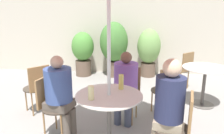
% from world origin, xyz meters
% --- Properties ---
extents(storefront_wall, '(10.00, 0.06, 3.00)m').
position_xyz_m(storefront_wall, '(0.00, 3.55, 1.50)').
color(storefront_wall, beige).
rests_on(storefront_wall, ground_plane).
extents(cafe_table_near, '(0.84, 0.84, 0.74)m').
position_xyz_m(cafe_table_near, '(0.16, -0.01, 0.57)').
color(cafe_table_near, '#514C47').
rests_on(cafe_table_near, ground_plane).
extents(cafe_table_far, '(0.82, 0.82, 0.74)m').
position_xyz_m(cafe_table_far, '(1.77, 1.45, 0.57)').
color(cafe_table_far, '#514C47').
rests_on(cafe_table_far, ground_plane).
extents(bistro_chair_0, '(0.46, 0.44, 0.86)m').
position_xyz_m(bistro_chair_0, '(0.99, -0.23, 0.52)').
color(bistro_chair_0, '#42382D').
rests_on(bistro_chair_0, ground_plane).
extents(bistro_chair_1, '(0.44, 0.46, 0.86)m').
position_xyz_m(bistro_chair_1, '(0.38, 0.83, 0.52)').
color(bistro_chair_1, '#42382D').
rests_on(bistro_chair_1, ground_plane).
extents(bistro_chair_2, '(0.46, 0.44, 0.86)m').
position_xyz_m(bistro_chair_2, '(-0.68, 0.21, 0.52)').
color(bistro_chair_2, '#42382D').
rests_on(bistro_chair_2, ground_plane).
extents(bistro_chair_3, '(0.48, 0.49, 0.86)m').
position_xyz_m(bistro_chair_3, '(1.58, 2.28, 0.52)').
color(bistro_chair_3, '#42382D').
rests_on(bistro_chair_3, ground_plane).
extents(bistro_chair_4, '(0.49, 0.49, 0.86)m').
position_xyz_m(bistro_chair_4, '(-1.16, 0.85, 0.52)').
color(bistro_chair_4, '#42382D').
rests_on(bistro_chair_4, ground_plane).
extents(bistro_chair_5, '(0.46, 0.47, 0.86)m').
position_xyz_m(bistro_chair_5, '(1.01, 0.91, 0.52)').
color(bistro_chair_5, '#42382D').
rests_on(bistro_chair_5, ground_plane).
extents(seated_person_0, '(0.38, 0.35, 1.25)m').
position_xyz_m(seated_person_0, '(0.85, -0.20, 0.74)').
color(seated_person_0, gray).
rests_on(seated_person_0, ground_plane).
extents(seated_person_1, '(0.39, 0.42, 1.15)m').
position_xyz_m(seated_person_1, '(0.34, 0.68, 0.68)').
color(seated_person_1, '#42475B').
rests_on(seated_person_1, ground_plane).
extents(seated_person_2, '(0.42, 0.39, 1.18)m').
position_xyz_m(seated_person_2, '(-0.54, 0.17, 0.69)').
color(seated_person_2, brown).
rests_on(seated_person_2, ground_plane).
extents(beer_glass_0, '(0.07, 0.07, 0.20)m').
position_xyz_m(beer_glass_0, '(0.29, 0.20, 0.84)').
color(beer_glass_0, '#DBC65B').
rests_on(beer_glass_0, cafe_table_near).
extents(beer_glass_1, '(0.07, 0.07, 0.17)m').
position_xyz_m(beer_glass_1, '(-0.04, -0.18, 0.82)').
color(beer_glass_1, beige).
rests_on(beer_glass_1, cafe_table_near).
extents(potted_plant_0, '(0.59, 0.59, 1.18)m').
position_xyz_m(potted_plant_0, '(-0.88, 3.13, 0.67)').
color(potted_plant_0, brown).
rests_on(potted_plant_0, ground_plane).
extents(potted_plant_1, '(0.74, 0.74, 1.45)m').
position_xyz_m(potted_plant_1, '(-0.05, 3.14, 0.86)').
color(potted_plant_1, brown).
rests_on(potted_plant_1, ground_plane).
extents(potted_plant_2, '(0.61, 0.61, 1.27)m').
position_xyz_m(potted_plant_2, '(0.87, 3.23, 0.73)').
color(potted_plant_2, brown).
rests_on(potted_plant_2, ground_plane).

